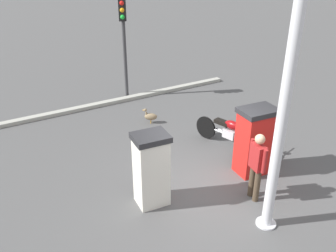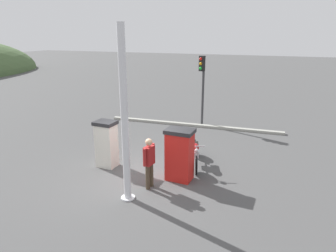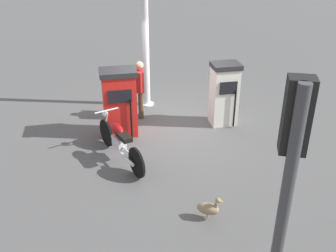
% 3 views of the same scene
% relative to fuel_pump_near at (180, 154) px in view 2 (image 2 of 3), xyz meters
% --- Properties ---
extents(ground_plane, '(120.00, 120.00, 0.00)m').
position_rel_fuel_pump_near_xyz_m(ground_plane, '(-0.18, 1.34, -0.85)').
color(ground_plane, '#4C4C4C').
extents(fuel_pump_near, '(0.69, 0.88, 1.67)m').
position_rel_fuel_pump_near_xyz_m(fuel_pump_near, '(0.00, 0.00, 0.00)').
color(fuel_pump_near, red).
rests_on(fuel_pump_near, ground).
extents(fuel_pump_far, '(0.64, 0.72, 1.64)m').
position_rel_fuel_pump_near_xyz_m(fuel_pump_far, '(0.00, 2.68, -0.02)').
color(fuel_pump_far, silver).
rests_on(fuel_pump_far, ground).
extents(motorcycle_near_pump, '(2.09, 0.86, 0.97)m').
position_rel_fuel_pump_near_xyz_m(motorcycle_near_pump, '(1.22, -0.16, -0.36)').
color(motorcycle_near_pump, black).
rests_on(motorcycle_near_pump, ground).
extents(attendant_person, '(0.58, 0.24, 1.57)m').
position_rel_fuel_pump_near_xyz_m(attendant_person, '(-0.86, 0.64, 0.04)').
color(attendant_person, '#473828').
rests_on(attendant_person, ground).
extents(wandering_duck, '(0.37, 0.46, 0.49)m').
position_rel_fuel_pump_near_xyz_m(wandering_duck, '(3.58, 1.12, -0.62)').
color(wandering_duck, '#847051').
rests_on(wandering_duck, ground).
extents(roadside_traffic_light, '(0.40, 0.30, 3.46)m').
position_rel_fuel_pump_near_xyz_m(roadside_traffic_light, '(5.97, 1.00, 1.53)').
color(roadside_traffic_light, '#38383A').
rests_on(roadside_traffic_light, ground).
extents(canopy_support_pole, '(0.40, 0.40, 4.74)m').
position_rel_fuel_pump_near_xyz_m(canopy_support_pole, '(-1.66, 0.95, 1.44)').
color(canopy_support_pole, silver).
rests_on(canopy_support_pole, ground).
extents(road_edge_kerb, '(0.85, 8.73, 0.12)m').
position_rel_fuel_pump_near_xyz_m(road_edge_kerb, '(5.65, 1.34, -0.79)').
color(road_edge_kerb, '#9E9E93').
rests_on(road_edge_kerb, ground).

